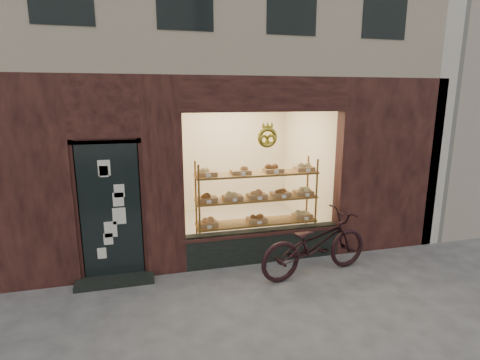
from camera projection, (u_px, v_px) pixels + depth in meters
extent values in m
plane|color=#484849|center=(283.00, 338.00, 4.41)|extent=(90.00, 90.00, 0.00)
cube|color=black|center=(264.00, 245.00, 6.47)|extent=(2.70, 0.25, 0.55)
cube|color=black|center=(111.00, 211.00, 5.62)|extent=(0.90, 0.04, 2.15)
cube|color=black|center=(115.00, 281.00, 5.70)|extent=(1.15, 0.35, 0.08)
torus|color=yellow|center=(267.00, 137.00, 5.96)|extent=(0.33, 0.07, 0.33)
cube|color=#553A14|center=(256.00, 248.00, 6.92)|extent=(2.20, 0.45, 0.04)
cube|color=#553A14|center=(257.00, 222.00, 6.81)|extent=(2.20, 0.45, 0.03)
cube|color=#553A14|center=(257.00, 198.00, 6.71)|extent=(2.20, 0.45, 0.04)
cube|color=#553A14|center=(257.00, 174.00, 6.61)|extent=(2.20, 0.45, 0.04)
cylinder|color=#553A14|center=(199.00, 214.00, 6.30)|extent=(0.04, 0.04, 1.70)
cylinder|color=#553A14|center=(316.00, 205.00, 6.83)|extent=(0.04, 0.04, 1.70)
cylinder|color=#553A14|center=(196.00, 208.00, 6.67)|extent=(0.04, 0.04, 1.70)
cylinder|color=#553A14|center=(307.00, 200.00, 7.19)|extent=(0.04, 0.04, 1.70)
cube|color=olive|center=(208.00, 224.00, 6.58)|extent=(0.34, 0.24, 0.07)
sphere|color=#B37A40|center=(208.00, 219.00, 6.56)|extent=(0.11, 0.11, 0.11)
cube|color=white|center=(210.00, 227.00, 6.40)|extent=(0.07, 0.01, 0.05)
cube|color=olive|center=(257.00, 219.00, 6.80)|extent=(0.34, 0.24, 0.07)
sphere|color=#593B15|center=(257.00, 215.00, 6.78)|extent=(0.11, 0.11, 0.11)
cube|color=white|center=(260.00, 223.00, 6.63)|extent=(0.07, 0.01, 0.05)
cube|color=olive|center=(302.00, 216.00, 7.02)|extent=(0.34, 0.24, 0.07)
sphere|color=#D4B973|center=(302.00, 211.00, 7.00)|extent=(0.11, 0.11, 0.11)
cube|color=white|center=(306.00, 219.00, 6.85)|extent=(0.08, 0.01, 0.05)
cube|color=olive|center=(207.00, 199.00, 6.48)|extent=(0.34, 0.24, 0.07)
sphere|color=#593B15|center=(207.00, 194.00, 6.46)|extent=(0.11, 0.11, 0.11)
cube|color=white|center=(209.00, 202.00, 6.30)|extent=(0.07, 0.01, 0.06)
cube|color=olive|center=(232.00, 197.00, 6.59)|extent=(0.34, 0.24, 0.07)
sphere|color=#D4B973|center=(232.00, 193.00, 6.57)|extent=(0.11, 0.11, 0.11)
cube|color=white|center=(235.00, 200.00, 6.42)|extent=(0.07, 0.01, 0.06)
cube|color=olive|center=(257.00, 196.00, 6.70)|extent=(0.34, 0.24, 0.07)
sphere|color=#B37A40|center=(257.00, 191.00, 6.68)|extent=(0.11, 0.11, 0.11)
cube|color=white|center=(260.00, 198.00, 6.53)|extent=(0.07, 0.01, 0.06)
cube|color=olive|center=(280.00, 194.00, 6.81)|extent=(0.34, 0.24, 0.07)
sphere|color=#593B15|center=(280.00, 189.00, 6.79)|extent=(0.11, 0.11, 0.11)
cube|color=white|center=(284.00, 197.00, 6.64)|extent=(0.07, 0.01, 0.06)
cube|color=olive|center=(303.00, 192.00, 6.92)|extent=(0.34, 0.24, 0.07)
sphere|color=#D4B973|center=(303.00, 188.00, 6.91)|extent=(0.11, 0.11, 0.11)
cube|color=white|center=(307.00, 195.00, 6.75)|extent=(0.08, 0.01, 0.06)
cube|color=olive|center=(207.00, 174.00, 6.38)|extent=(0.34, 0.24, 0.07)
sphere|color=#D4B973|center=(207.00, 169.00, 6.36)|extent=(0.11, 0.11, 0.11)
cube|color=white|center=(209.00, 176.00, 6.21)|extent=(0.07, 0.01, 0.06)
cube|color=olive|center=(241.00, 172.00, 6.53)|extent=(0.34, 0.24, 0.07)
sphere|color=#B37A40|center=(241.00, 167.00, 6.51)|extent=(0.11, 0.11, 0.11)
cube|color=white|center=(243.00, 174.00, 6.35)|extent=(0.08, 0.01, 0.06)
cube|color=olive|center=(273.00, 170.00, 6.68)|extent=(0.34, 0.24, 0.07)
sphere|color=#593B15|center=(273.00, 165.00, 6.66)|extent=(0.11, 0.11, 0.11)
cube|color=white|center=(277.00, 172.00, 6.50)|extent=(0.07, 0.01, 0.06)
cube|color=olive|center=(304.00, 169.00, 6.83)|extent=(0.34, 0.24, 0.07)
sphere|color=#D4B973|center=(304.00, 164.00, 6.81)|extent=(0.11, 0.11, 0.11)
cube|color=white|center=(308.00, 170.00, 6.65)|extent=(0.08, 0.01, 0.06)
imported|color=black|center=(315.00, 244.00, 5.92)|extent=(2.03, 1.01, 1.02)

